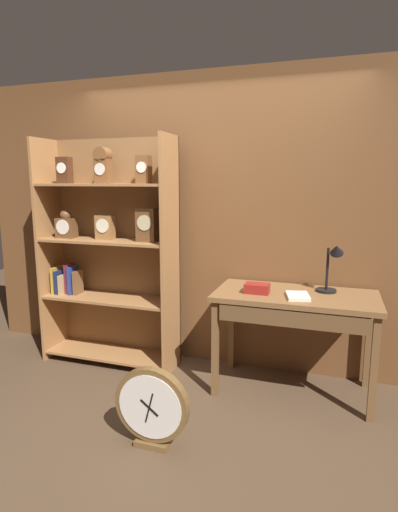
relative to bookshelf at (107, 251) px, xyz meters
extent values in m
plane|color=#4C3826|center=(0.92, -1.00, -1.04)|extent=(10.00, 10.00, 0.00)
cube|color=brown|center=(0.92, 0.31, 0.26)|extent=(4.80, 0.05, 2.60)
cube|color=#9E6B3D|center=(-0.59, -0.04, -0.02)|extent=(0.02, 0.38, 2.05)
cube|color=#9E6B3D|center=(0.63, -0.04, -0.02)|extent=(0.03, 0.38, 2.05)
cube|color=brown|center=(0.02, 0.15, -0.02)|extent=(1.25, 0.01, 2.05)
cube|color=#9E6B3D|center=(0.02, -0.04, -0.96)|extent=(1.20, 0.36, 0.02)
cube|color=#9E6B3D|center=(0.02, -0.04, -0.43)|extent=(1.20, 0.36, 0.02)
cube|color=#9E6B3D|center=(0.02, -0.04, 0.10)|extent=(1.20, 0.36, 0.02)
cube|color=#9E6B3D|center=(0.02, -0.04, 0.59)|extent=(1.20, 0.36, 0.02)
cube|color=#472816|center=(-0.37, -0.05, 0.72)|extent=(0.12, 0.09, 0.23)
cylinder|color=white|center=(-0.37, -0.09, 0.74)|extent=(0.09, 0.01, 0.09)
cube|color=brown|center=(-0.38, -0.06, 0.20)|extent=(0.18, 0.11, 0.18)
sphere|color=brown|center=(-0.38, -0.06, 0.32)|extent=(0.10, 0.10, 0.10)
cylinder|color=silver|center=(-0.38, -0.11, 0.22)|extent=(0.13, 0.01, 0.13)
cube|color=brown|center=(0.02, -0.05, 0.71)|extent=(0.13, 0.11, 0.21)
cylinder|color=brown|center=(0.02, -0.05, 0.84)|extent=(0.13, 0.11, 0.13)
cylinder|color=silver|center=(0.02, -0.11, 0.72)|extent=(0.10, 0.01, 0.10)
cube|color=olive|center=(0.01, -0.03, 0.22)|extent=(0.16, 0.09, 0.22)
cylinder|color=silver|center=(0.01, -0.08, 0.24)|extent=(0.12, 0.01, 0.12)
cube|color=brown|center=(0.39, -0.02, 0.72)|extent=(0.12, 0.09, 0.23)
cylinder|color=white|center=(0.39, -0.07, 0.74)|extent=(0.09, 0.01, 0.09)
cube|color=brown|center=(0.42, -0.05, 0.26)|extent=(0.17, 0.10, 0.29)
cylinder|color=#C6B78C|center=(0.42, -0.10, 0.28)|extent=(0.13, 0.01, 0.13)
cube|color=#B78C2D|center=(-0.53, -0.05, -0.30)|extent=(0.02, 0.16, 0.25)
cube|color=#19234C|center=(-0.49, -0.05, -0.31)|extent=(0.04, 0.16, 0.22)
cube|color=tan|center=(-0.44, -0.05, -0.33)|extent=(0.03, 0.17, 0.18)
cube|color=maroon|center=(-0.40, -0.02, -0.28)|extent=(0.04, 0.13, 0.28)
cube|color=navy|center=(-0.36, -0.03, -0.29)|extent=(0.03, 0.15, 0.26)
cube|color=brown|center=(-0.31, -0.03, -0.31)|extent=(0.03, 0.13, 0.22)
cube|color=brown|center=(1.69, -0.06, -0.25)|extent=(1.24, 0.63, 0.04)
cube|color=brown|center=(1.12, -0.33, -0.66)|extent=(0.05, 0.05, 0.77)
cube|color=brown|center=(2.26, -0.33, -0.66)|extent=(0.05, 0.05, 0.77)
cube|color=brown|center=(1.12, 0.20, -0.66)|extent=(0.05, 0.05, 0.77)
cube|color=brown|center=(2.26, 0.20, -0.66)|extent=(0.05, 0.05, 0.77)
cube|color=brown|center=(1.69, -0.36, -0.34)|extent=(1.05, 0.03, 0.12)
cylinder|color=black|center=(1.91, 0.07, -0.22)|extent=(0.16, 0.16, 0.02)
cylinder|color=black|center=(1.91, 0.07, -0.05)|extent=(0.02, 0.02, 0.33)
cone|color=black|center=(1.97, 0.02, 0.12)|extent=(0.11, 0.14, 0.12)
cube|color=maroon|center=(1.40, -0.14, -0.20)|extent=(0.19, 0.13, 0.07)
cube|color=silver|center=(1.71, -0.17, -0.22)|extent=(0.20, 0.25, 0.02)
cube|color=brown|center=(0.92, -1.06, -1.02)|extent=(0.22, 0.11, 0.04)
cylinder|color=brown|center=(0.92, -1.06, -0.76)|extent=(0.49, 0.06, 0.49)
cylinder|color=silver|center=(0.92, -1.10, -0.76)|extent=(0.42, 0.01, 0.42)
cube|color=black|center=(0.92, -1.10, -0.76)|extent=(0.12, 0.01, 0.10)
cube|color=black|center=(0.92, -1.10, -0.76)|extent=(0.06, 0.01, 0.20)
camera|label=1|loc=(1.94, -3.22, 0.62)|focal=28.84mm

